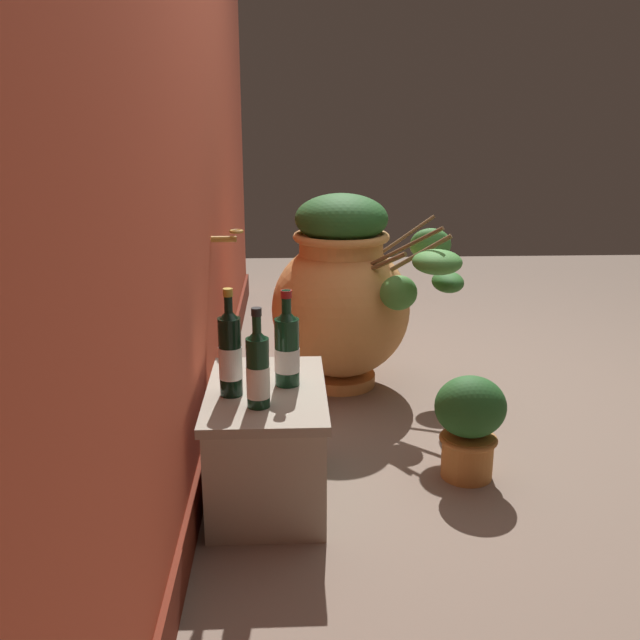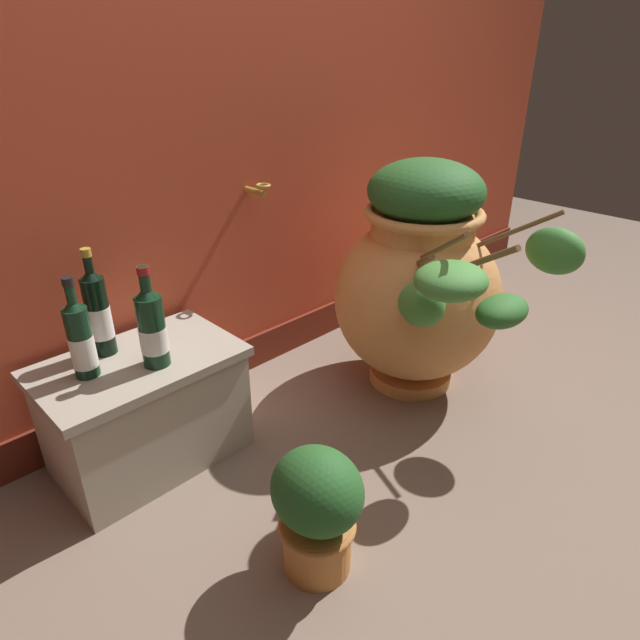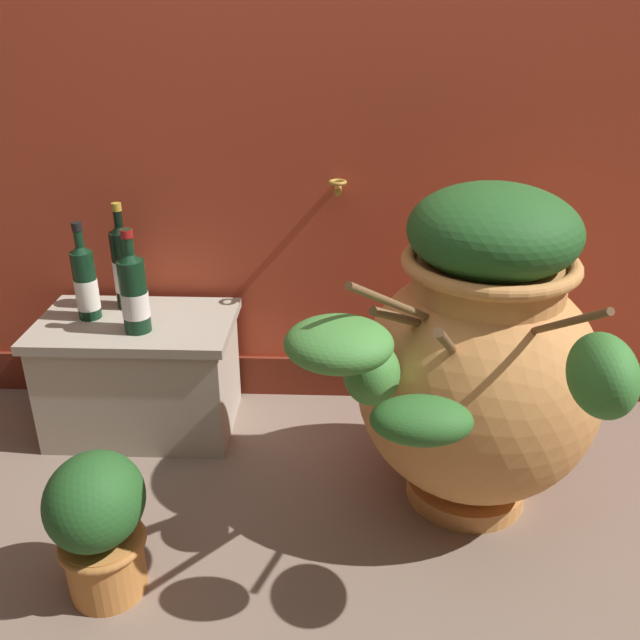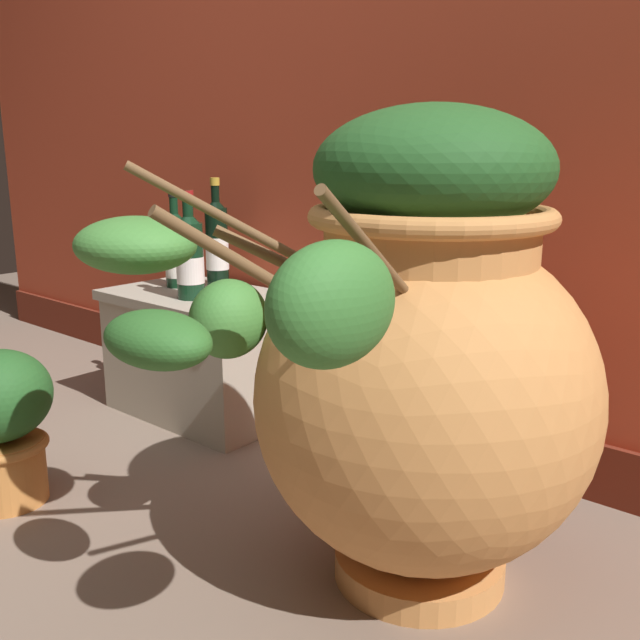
{
  "view_description": "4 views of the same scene",
  "coord_description": "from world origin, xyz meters",
  "px_view_note": "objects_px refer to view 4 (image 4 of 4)",
  "views": [
    {
      "loc": [
        -2.68,
        0.8,
        1.23
      ],
      "look_at": [
        0.0,
        0.68,
        0.44
      ],
      "focal_mm": 39.44,
      "sensor_mm": 36.0,
      "label": 1
    },
    {
      "loc": [
        -1.18,
        -0.55,
        1.26
      ],
      "look_at": [
        0.02,
        0.67,
        0.38
      ],
      "focal_mm": 30.8,
      "sensor_mm": 36.0,
      "label": 2
    },
    {
      "loc": [
        0.08,
        -1.0,
        1.28
      ],
      "look_at": [
        0.02,
        0.65,
        0.5
      ],
      "focal_mm": 38.07,
      "sensor_mm": 36.0,
      "label": 3
    },
    {
      "loc": [
        1.11,
        -0.52,
        0.83
      ],
      "look_at": [
        0.04,
        0.72,
        0.43
      ],
      "focal_mm": 40.34,
      "sensor_mm": 36.0,
      "label": 4
    }
  ],
  "objects_px": {
    "terracotta_urn": "(418,362)",
    "wine_bottle_left": "(190,255)",
    "potted_shrub": "(1,420)",
    "wine_bottle_middle": "(217,243)",
    "wine_bottle_right": "(176,249)"
  },
  "relations": [
    {
      "from": "terracotta_urn",
      "to": "wine_bottle_left",
      "type": "relative_size",
      "value": 2.84
    },
    {
      "from": "potted_shrub",
      "to": "wine_bottle_middle",
      "type": "bearing_deg",
      "value": 100.24
    },
    {
      "from": "wine_bottle_middle",
      "to": "wine_bottle_right",
      "type": "distance_m",
      "value": 0.13
    },
    {
      "from": "wine_bottle_left",
      "to": "terracotta_urn",
      "type": "bearing_deg",
      "value": -15.14
    },
    {
      "from": "wine_bottle_middle",
      "to": "wine_bottle_right",
      "type": "bearing_deg",
      "value": -137.2
    },
    {
      "from": "wine_bottle_right",
      "to": "potted_shrub",
      "type": "bearing_deg",
      "value": -71.37
    },
    {
      "from": "wine_bottle_left",
      "to": "wine_bottle_right",
      "type": "height_order",
      "value": "wine_bottle_left"
    },
    {
      "from": "terracotta_urn",
      "to": "wine_bottle_middle",
      "type": "xyz_separation_m",
      "value": [
        -1.04,
        0.44,
        0.08
      ]
    },
    {
      "from": "wine_bottle_left",
      "to": "wine_bottle_middle",
      "type": "bearing_deg",
      "value": 114.62
    },
    {
      "from": "terracotta_urn",
      "to": "wine_bottle_left",
      "type": "bearing_deg",
      "value": 164.86
    },
    {
      "from": "wine_bottle_middle",
      "to": "wine_bottle_left",
      "type": "bearing_deg",
      "value": -65.38
    },
    {
      "from": "wine_bottle_left",
      "to": "wine_bottle_middle",
      "type": "distance_m",
      "value": 0.19
    },
    {
      "from": "wine_bottle_right",
      "to": "potted_shrub",
      "type": "height_order",
      "value": "wine_bottle_right"
    },
    {
      "from": "terracotta_urn",
      "to": "wine_bottle_right",
      "type": "height_order",
      "value": "terracotta_urn"
    },
    {
      "from": "terracotta_urn",
      "to": "potted_shrub",
      "type": "xyz_separation_m",
      "value": [
        -0.9,
        -0.37,
        -0.24
      ]
    }
  ]
}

